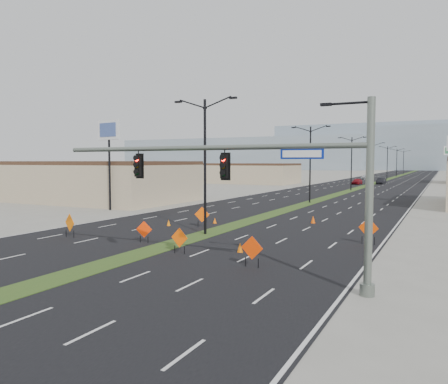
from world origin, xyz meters
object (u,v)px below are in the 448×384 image
at_px(streetlight_5, 397,162).
at_px(cone_0, 169,223).
at_px(signal_mast, 262,176).
at_px(streetlight_6, 403,162).
at_px(cone_3, 215,221).
at_px(streetlight_0, 205,162).
at_px(construction_sign_1, 144,230).
at_px(pole_sign_west, 109,136).
at_px(construction_sign_5, 368,229).
at_px(streetlight_3, 374,162).
at_px(construction_sign_3, 179,239).
at_px(car_left, 357,181).
at_px(car_mid, 381,181).
at_px(construction_sign_2, 202,215).
at_px(construction_sign_0, 70,223).
at_px(streetlight_4, 387,162).
at_px(cone_1, 240,248).
at_px(streetlight_1, 310,162).
at_px(streetlight_2, 351,162).
at_px(cone_2, 313,220).
at_px(construction_sign_4, 252,249).
at_px(car_far, 365,177).

xyz_separation_m(streetlight_5, cone_0, (-4.91, -137.61, -5.14)).
height_order(signal_mast, cone_0, signal_mast).
bearing_deg(streetlight_6, cone_3, -90.74).
xyz_separation_m(streetlight_0, cone_3, (-2.10, 5.43, -5.15)).
height_order(construction_sign_1, pole_sign_west, pole_sign_west).
distance_m(construction_sign_5, pole_sign_west, 31.15).
relative_size(streetlight_3, construction_sign_3, 6.48).
relative_size(car_left, cone_0, 7.79).
bearing_deg(pole_sign_west, streetlight_6, 91.63).
distance_m(streetlight_6, cone_0, 165.76).
bearing_deg(car_left, car_mid, 48.72).
xyz_separation_m(signal_mast, construction_sign_2, (-10.56, 13.01, -3.78)).
distance_m(car_mid, construction_sign_0, 89.14).
bearing_deg(streetlight_3, cone_3, -91.53).
bearing_deg(streetlight_0, construction_sign_2, 123.65).
bearing_deg(streetlight_3, construction_sign_5, -82.08).
distance_m(signal_mast, streetlight_4, 122.30).
relative_size(construction_sign_3, cone_1, 2.54).
xyz_separation_m(construction_sign_0, cone_1, (13.06, 0.85, -0.71)).
height_order(streetlight_1, construction_sign_5, streetlight_1).
distance_m(signal_mast, streetlight_5, 150.25).
height_order(streetlight_3, construction_sign_1, streetlight_3).
distance_m(signal_mast, streetlight_0, 13.18).
xyz_separation_m(streetlight_2, cone_2, (5.59, -46.55, -5.07)).
height_order(streetlight_1, streetlight_5, same).
relative_size(streetlight_4, construction_sign_4, 6.15).
bearing_deg(cone_1, construction_sign_1, -179.18).
bearing_deg(streetlight_4, streetlight_2, -90.00).
relative_size(signal_mast, streetlight_3, 1.63).
xyz_separation_m(streetlight_4, construction_sign_4, (7.13, -119.74, -4.46)).
height_order(streetlight_3, streetlight_6, same).
xyz_separation_m(signal_mast, construction_sign_3, (-6.56, 3.37, -3.89)).
distance_m(streetlight_0, construction_sign_4, 11.43).
relative_size(construction_sign_4, construction_sign_5, 0.91).
bearing_deg(streetlight_3, construction_sign_4, -85.55).
height_order(construction_sign_0, cone_0, construction_sign_0).
bearing_deg(construction_sign_0, streetlight_6, 104.72).
bearing_deg(construction_sign_4, cone_3, 127.22).
relative_size(construction_sign_0, construction_sign_2, 1.01).
relative_size(signal_mast, construction_sign_1, 11.07).
bearing_deg(cone_1, streetlight_1, 98.77).
height_order(car_far, construction_sign_0, construction_sign_0).
bearing_deg(construction_sign_0, car_mid, 100.91).
bearing_deg(streetlight_2, car_mid, 85.77).
bearing_deg(construction_sign_2, cone_0, 179.67).
xyz_separation_m(car_mid, construction_sign_2, (-4.00, -80.04, 0.24)).
bearing_deg(streetlight_2, construction_sign_2, -92.16).
distance_m(streetlight_4, cone_3, 106.71).
distance_m(streetlight_0, cone_3, 7.77).
xyz_separation_m(car_mid, cone_0, (-6.91, -80.65, -0.49)).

